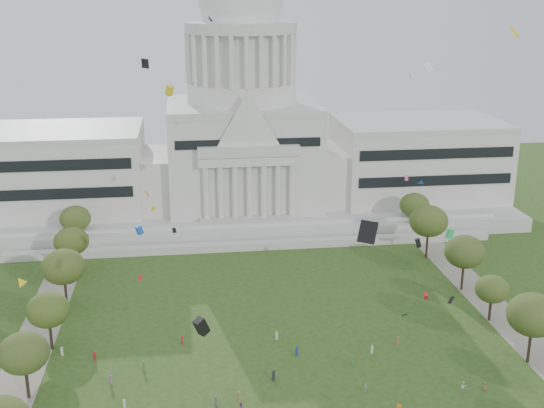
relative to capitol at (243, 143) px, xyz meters
name	(u,v)px	position (x,y,z in m)	size (l,w,h in m)	color
capitol	(243,143)	(0.00, 0.00, 0.00)	(160.00, 64.50, 91.30)	beige
path_left	(27,361)	(-48.00, -83.59, -22.28)	(8.00, 160.00, 0.04)	gray
path_right	(515,329)	(48.00, -83.59, -22.28)	(8.00, 160.00, 0.04)	gray
row_tree_l_2	(24,353)	(-45.04, -96.29, -13.79)	(8.42, 8.42, 11.97)	black
row_tree_r_2	(533,315)	(44.17, -96.15, -12.64)	(9.55, 9.55, 13.58)	black
row_tree_l_3	(48,310)	(-44.09, -79.67, -14.09)	(8.12, 8.12, 11.55)	black
row_tree_r_3	(492,289)	(44.40, -79.10, -15.21)	(7.01, 7.01, 9.98)	black
row_tree_l_4	(63,267)	(-44.08, -61.17, -12.90)	(9.29, 9.29, 13.21)	black
row_tree_r_4	(465,252)	(44.76, -63.55, -13.01)	(9.19, 9.19, 13.06)	black
row_tree_l_5	(71,241)	(-45.22, -42.58, -13.88)	(8.33, 8.33, 11.85)	black
row_tree_r_5	(429,221)	(43.49, -43.40, -12.37)	(9.82, 9.82, 13.96)	black
row_tree_l_6	(75,218)	(-46.87, -24.45, -14.02)	(8.19, 8.19, 11.64)	black
row_tree_r_6	(415,205)	(45.96, -25.46, -13.79)	(8.42, 8.42, 11.97)	black
person_0	(485,386)	(32.26, -104.01, -21.49)	(0.79, 0.51, 1.61)	olive
person_2	(463,387)	(28.45, -103.99, -21.29)	(0.97, 0.60, 2.00)	silver
person_8	(241,407)	(-9.91, -105.00, -21.37)	(0.90, 0.56, 1.86)	#994C8C
person_10	(366,387)	(11.86, -101.80, -21.45)	(0.99, 0.54, 1.70)	silver
distant_crowd	(223,390)	(-12.42, -99.62, -21.41)	(64.49, 36.93, 1.95)	#33723F
kite_swarm	(333,244)	(4.61, -105.61, 6.59)	(97.96, 105.25, 65.41)	white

